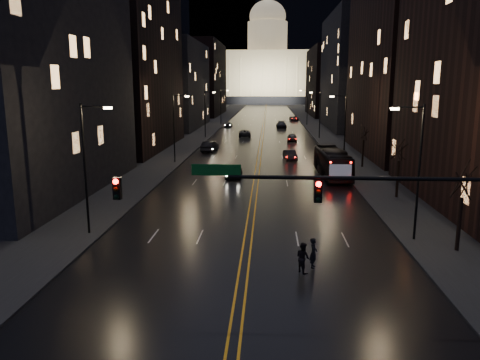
% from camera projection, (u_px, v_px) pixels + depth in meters
% --- Properties ---
extents(ground, '(900.00, 900.00, 0.00)m').
position_uv_depth(ground, '(239.00, 307.00, 21.88)').
color(ground, black).
rests_on(ground, ground).
extents(road, '(20.00, 320.00, 0.02)m').
position_uv_depth(road, '(265.00, 117.00, 149.00)').
color(road, black).
rests_on(road, ground).
extents(sidewalk_left, '(8.00, 320.00, 0.16)m').
position_uv_depth(sidewalk_left, '(221.00, 117.00, 149.82)').
color(sidewalk_left, black).
rests_on(sidewalk_left, ground).
extents(sidewalk_right, '(8.00, 320.00, 0.16)m').
position_uv_depth(sidewalk_right, '(309.00, 117.00, 148.14)').
color(sidewalk_right, black).
rests_on(sidewalk_right, ground).
extents(center_line, '(0.62, 320.00, 0.01)m').
position_uv_depth(center_line, '(265.00, 117.00, 148.99)').
color(center_line, orange).
rests_on(center_line, road).
extents(building_left_near, '(12.00, 28.00, 22.00)m').
position_uv_depth(building_left_near, '(24.00, 75.00, 42.44)').
color(building_left_near, black).
rests_on(building_left_near, ground).
extents(building_left_mid, '(12.00, 30.00, 28.00)m').
position_uv_depth(building_left_mid, '(127.00, 60.00, 73.13)').
color(building_left_mid, black).
rests_on(building_left_mid, ground).
extents(building_left_far, '(12.00, 34.00, 20.00)m').
position_uv_depth(building_left_far, '(175.00, 85.00, 111.09)').
color(building_left_far, black).
rests_on(building_left_far, ground).
extents(building_left_dist, '(12.00, 40.00, 24.00)m').
position_uv_depth(building_left_dist, '(203.00, 79.00, 157.63)').
color(building_left_dist, black).
rests_on(building_left_dist, ground).
extents(building_right_tall, '(12.00, 30.00, 38.00)m').
position_uv_depth(building_right_tall, '(410.00, 21.00, 65.70)').
color(building_right_tall, black).
rests_on(building_right_tall, ground).
extents(building_right_mid, '(12.00, 34.00, 26.00)m').
position_uv_depth(building_right_mid, '(355.00, 72.00, 107.98)').
color(building_right_mid, black).
rests_on(building_right_mid, ground).
extents(building_right_dist, '(12.00, 40.00, 22.00)m').
position_uv_depth(building_right_dist, '(329.00, 82.00, 155.31)').
color(building_right_dist, black).
rests_on(building_right_dist, ground).
extents(mountain_ridge, '(520.00, 60.00, 130.00)m').
position_uv_depth(mountain_ridge, '(318.00, 15.00, 378.02)').
color(mountain_ridge, black).
rests_on(mountain_ridge, ground).
extents(capitol, '(90.00, 50.00, 58.50)m').
position_uv_depth(capitol, '(267.00, 72.00, 262.90)').
color(capitol, black).
rests_on(capitol, ground).
extents(traffic_signal, '(17.29, 0.45, 7.00)m').
position_uv_depth(traffic_signal, '(373.00, 203.00, 20.50)').
color(traffic_signal, black).
rests_on(traffic_signal, ground).
extents(streetlamp_right_near, '(2.13, 0.25, 9.00)m').
position_uv_depth(streetlamp_right_near, '(417.00, 166.00, 29.99)').
color(streetlamp_right_near, black).
rests_on(streetlamp_right_near, ground).
extents(streetlamp_left_near, '(2.13, 0.25, 9.00)m').
position_uv_depth(streetlamp_left_near, '(87.00, 162.00, 31.29)').
color(streetlamp_left_near, black).
rests_on(streetlamp_left_near, ground).
extents(streetlamp_right_mid, '(2.13, 0.25, 9.00)m').
position_uv_depth(streetlamp_right_mid, '(344.00, 126.00, 59.33)').
color(streetlamp_right_mid, black).
rests_on(streetlamp_right_mid, ground).
extents(streetlamp_left_mid, '(2.13, 0.25, 9.00)m').
position_uv_depth(streetlamp_left_mid, '(175.00, 125.00, 60.62)').
color(streetlamp_left_mid, black).
rests_on(streetlamp_left_mid, ground).
extents(streetlamp_right_far, '(2.13, 0.25, 9.00)m').
position_uv_depth(streetlamp_right_far, '(319.00, 112.00, 88.66)').
color(streetlamp_right_far, black).
rests_on(streetlamp_right_far, ground).
extents(streetlamp_left_far, '(2.13, 0.25, 9.00)m').
position_uv_depth(streetlamp_left_far, '(206.00, 112.00, 89.96)').
color(streetlamp_left_far, black).
rests_on(streetlamp_left_far, ground).
extents(streetlamp_right_dist, '(2.13, 0.25, 9.00)m').
position_uv_depth(streetlamp_right_dist, '(307.00, 105.00, 118.00)').
color(streetlamp_right_dist, black).
rests_on(streetlamp_right_dist, ground).
extents(streetlamp_left_dist, '(2.13, 0.25, 9.00)m').
position_uv_depth(streetlamp_left_dist, '(221.00, 105.00, 119.29)').
color(streetlamp_left_dist, black).
rests_on(streetlamp_left_dist, ground).
extents(tree_right_near, '(2.40, 2.40, 6.65)m').
position_uv_depth(tree_right_near, '(463.00, 181.00, 28.02)').
color(tree_right_near, black).
rests_on(tree_right_near, ground).
extents(tree_right_mid, '(2.40, 2.40, 6.65)m').
position_uv_depth(tree_right_mid, '(400.00, 149.00, 41.71)').
color(tree_right_mid, black).
rests_on(tree_right_mid, ground).
extents(tree_right_far, '(2.40, 2.40, 6.65)m').
position_uv_depth(tree_right_far, '(364.00, 132.00, 57.35)').
color(tree_right_far, black).
rests_on(tree_right_far, ground).
extents(bus, '(3.10, 11.28, 3.11)m').
position_uv_depth(bus, '(332.00, 163.00, 52.50)').
color(bus, black).
rests_on(bus, ground).
extents(oncoming_car_a, '(1.84, 4.33, 1.46)m').
position_uv_depth(oncoming_car_a, '(234.00, 172.00, 51.74)').
color(oncoming_car_a, black).
rests_on(oncoming_car_a, ground).
extents(oncoming_car_b, '(2.32, 5.22, 1.66)m').
position_uv_depth(oncoming_car_b, '(210.00, 146.00, 72.01)').
color(oncoming_car_b, black).
rests_on(oncoming_car_b, ground).
extents(oncoming_car_c, '(2.65, 5.23, 1.42)m').
position_uv_depth(oncoming_car_c, '(245.00, 133.00, 92.81)').
color(oncoming_car_c, black).
rests_on(oncoming_car_c, ground).
extents(oncoming_car_d, '(1.84, 4.49, 1.30)m').
position_uv_depth(oncoming_car_d, '(228.00, 125.00, 112.90)').
color(oncoming_car_d, black).
rests_on(oncoming_car_d, ground).
extents(receding_car_a, '(1.95, 4.27, 1.36)m').
position_uv_depth(receding_car_a, '(290.00, 155.00, 64.12)').
color(receding_car_a, black).
rests_on(receding_car_a, ground).
extents(receding_car_b, '(1.92, 4.42, 1.48)m').
position_uv_depth(receding_car_b, '(292.00, 138.00, 84.57)').
color(receding_car_b, black).
rests_on(receding_car_b, ground).
extents(receding_car_c, '(2.43, 5.63, 1.61)m').
position_uv_depth(receding_car_c, '(281.00, 125.00, 110.92)').
color(receding_car_c, black).
rests_on(receding_car_c, ground).
extents(receding_car_d, '(2.67, 4.78, 1.26)m').
position_uv_depth(receding_car_d, '(294.00, 118.00, 133.84)').
color(receding_car_d, black).
rests_on(receding_car_d, ground).
extents(pedestrian_a, '(0.54, 0.71, 1.75)m').
position_uv_depth(pedestrian_a, '(313.00, 253.00, 26.36)').
color(pedestrian_a, black).
rests_on(pedestrian_a, ground).
extents(pedestrian_b, '(0.86, 0.95, 1.73)m').
position_uv_depth(pedestrian_b, '(303.00, 257.00, 25.71)').
color(pedestrian_b, black).
rests_on(pedestrian_b, ground).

